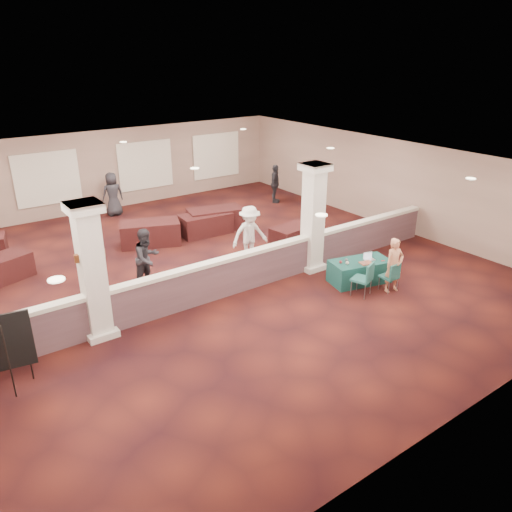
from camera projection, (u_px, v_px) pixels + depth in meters
ground at (200, 276)px, 14.62m from camera, size 16.00×16.00×0.00m
wall_back at (99, 171)px, 20.00m from camera, size 16.00×0.04×3.20m
wall_front at (444, 356)px, 8.01m from camera, size 16.00×0.04×3.20m
wall_right at (388, 183)px, 18.32m from camera, size 0.04×16.00×3.20m
ceiling at (195, 168)px, 13.39m from camera, size 16.00×16.00×0.02m
partition_wall at (227, 276)px, 13.28m from camera, size 15.60×0.28×1.10m
column_left at (92, 271)px, 10.98m from camera, size 0.72×0.72×3.20m
column_right at (313, 217)px, 14.49m from camera, size 0.72×0.72×3.20m
sconce_left at (77, 258)px, 10.69m from camera, size 0.12×0.12×0.18m
sconce_right at (103, 253)px, 11.00m from camera, size 0.12×0.12×0.18m
near_table at (360, 271)px, 14.14m from camera, size 1.84×1.22×0.65m
conf_chair_main at (391, 275)px, 13.51m from camera, size 0.42×0.43×0.83m
conf_chair_side at (365, 277)px, 13.24m from camera, size 0.61×0.61×0.95m
easel_board at (5, 343)px, 9.35m from camera, size 0.97×0.54×1.66m
woman at (394, 265)px, 13.44m from camera, size 0.61×0.47×1.51m
far_table_front_center at (206, 224)px, 17.79m from camera, size 1.88×1.04×0.74m
far_table_front_right at (295, 235)px, 16.80m from camera, size 1.78×1.05×0.68m
far_table_back_center at (150, 233)px, 16.83m from camera, size 2.18×1.61×0.79m
far_table_back_right at (215, 219)px, 18.22m from camera, size 2.12×1.38×0.79m
attendee_a at (147, 258)px, 13.64m from camera, size 0.92×0.70×1.70m
attendee_b at (250, 235)px, 15.24m from camera, size 1.22×0.71×1.80m
attendee_c at (275, 184)px, 21.27m from camera, size 1.01×1.00×1.64m
attendee_d at (113, 194)px, 19.60m from camera, size 0.86×0.48×1.72m
laptop_base at (369, 260)px, 14.06m from camera, size 0.33×0.27×0.02m
laptop_screen at (368, 255)px, 14.11m from camera, size 0.29×0.08×0.20m
screen_glow at (368, 255)px, 14.11m from camera, size 0.26×0.07×0.17m
knitting at (366, 263)px, 13.83m from camera, size 0.41×0.34×0.03m
yarn_cream at (347, 263)px, 13.75m from camera, size 0.10×0.10×0.10m
yarn_red at (341, 262)px, 13.82m from camera, size 0.09×0.09×0.09m
yarn_grey at (346, 260)px, 13.95m from camera, size 0.09×0.09×0.09m
scissors at (383, 261)px, 14.00m from camera, size 0.11×0.05×0.01m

